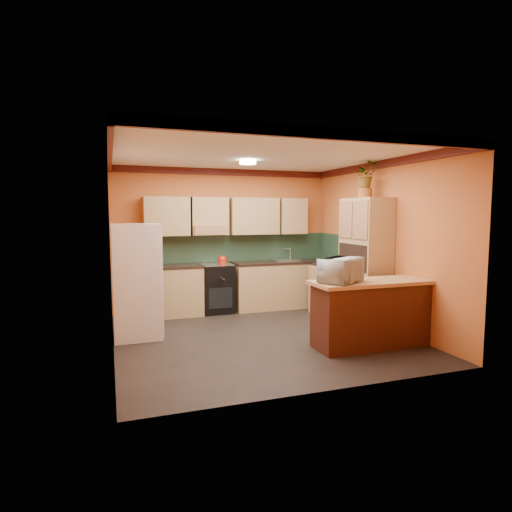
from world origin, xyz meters
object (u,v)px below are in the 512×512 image
at_px(microwave, 341,270).
at_px(pantry, 365,263).
at_px(fridge, 136,281).
at_px(breakfast_bar, 377,315).
at_px(base_cabinets_back, 248,287).
at_px(stove, 217,288).

bearing_deg(microwave, pantry, 10.26).
relative_size(fridge, breakfast_bar, 0.94).
relative_size(fridge, pantry, 0.81).
bearing_deg(breakfast_bar, base_cabinets_back, 110.16).
xyz_separation_m(stove, breakfast_bar, (1.63, -2.74, -0.02)).
bearing_deg(base_cabinets_back, breakfast_bar, -69.84).
distance_m(pantry, breakfast_bar, 1.26).
bearing_deg(fridge, stove, 38.86).
height_order(base_cabinets_back, fridge, fridge).
relative_size(stove, pantry, 0.43).
bearing_deg(pantry, base_cabinets_back, 130.08).
distance_m(stove, pantry, 2.77).
bearing_deg(microwave, breakfast_bar, -33.78).
distance_m(fridge, breakfast_bar, 3.52).
relative_size(pantry, breakfast_bar, 1.17).
distance_m(pantry, microwave, 1.45).
distance_m(stove, breakfast_bar, 3.19).
xyz_separation_m(stove, fridge, (-1.52, -1.22, 0.39)).
xyz_separation_m(base_cabinets_back, pantry, (1.46, -1.73, 0.61)).
bearing_deg(pantry, stove, 140.25).
bearing_deg(stove, pantry, -39.75).
distance_m(base_cabinets_back, fridge, 2.50).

